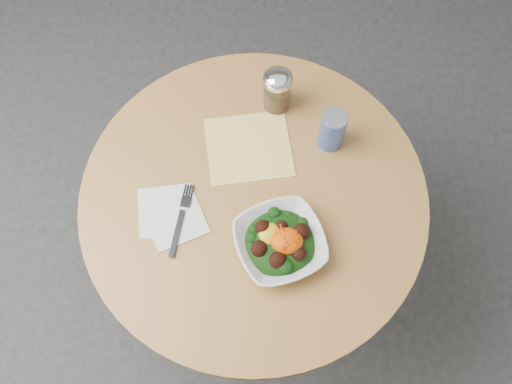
# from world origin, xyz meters

# --- Properties ---
(ground) EXTENTS (6.00, 6.00, 0.00)m
(ground) POSITION_xyz_m (0.00, 0.00, 0.00)
(ground) COLOR #2C2C2E
(ground) RESTS_ON ground
(table) EXTENTS (0.90, 0.90, 0.75)m
(table) POSITION_xyz_m (0.00, 0.00, 0.55)
(table) COLOR black
(table) RESTS_ON ground
(cloth_napkin) EXTENTS (0.25, 0.23, 0.00)m
(cloth_napkin) POSITION_xyz_m (-0.01, 0.14, 0.75)
(cloth_napkin) COLOR yellow
(cloth_napkin) RESTS_ON table
(paper_napkins) EXTENTS (0.19, 0.19, 0.00)m
(paper_napkins) POSITION_xyz_m (-0.21, -0.05, 0.75)
(paper_napkins) COLOR silver
(paper_napkins) RESTS_ON table
(salad_bowl) EXTENTS (0.28, 0.28, 0.08)m
(salad_bowl) POSITION_xyz_m (0.07, -0.14, 0.78)
(salad_bowl) COLOR silver
(salad_bowl) RESTS_ON table
(fork) EXTENTS (0.05, 0.20, 0.00)m
(fork) POSITION_xyz_m (-0.18, -0.06, 0.76)
(fork) COLOR black
(fork) RESTS_ON table
(spice_shaker) EXTENTS (0.08, 0.08, 0.14)m
(spice_shaker) POSITION_xyz_m (0.06, 0.28, 0.82)
(spice_shaker) COLOR silver
(spice_shaker) RESTS_ON table
(beverage_can) EXTENTS (0.07, 0.07, 0.13)m
(beverage_can) POSITION_xyz_m (0.20, 0.16, 0.81)
(beverage_can) COLOR #0D3394
(beverage_can) RESTS_ON table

